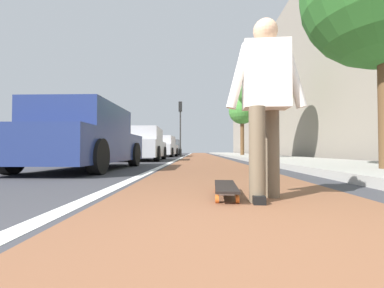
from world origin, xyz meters
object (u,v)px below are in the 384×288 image
Objects in this scene: street_tree_mid at (265,84)px; street_tree_far at (242,112)px; parked_car_end at (171,148)px; traffic_light at (180,119)px; skater_person at (265,96)px; skateboard at (226,187)px; parked_car_near at (85,139)px; parked_car_mid at (143,145)px; parked_car_far at (162,147)px.

street_tree_mid is 1.18× the size of street_tree_far.
traffic_light is at bearing -162.49° from parked_car_end.
skater_person is 16.95m from street_tree_far.
skateboard is 4.66m from parked_car_near.
skateboard is 17.00m from street_tree_far.
parked_car_end is at bearing -0.05° from parked_car_mid.
traffic_light reaches higher than parked_car_mid.
parked_car_end is 1.01× the size of street_tree_far.
traffic_light is at bearing -4.66° from parked_car_near.
traffic_light is (18.95, 1.66, 2.99)m from skateboard.
skater_person is 16.82m from parked_car_far.
skater_person is at bearing -169.19° from parked_car_far.
skateboard is 0.20× the size of street_tree_far.
parked_car_end is at bearing -0.19° from parked_car_far.
parked_car_far reaches higher than parked_car_end.
street_tree_mid is at bearing -137.72° from parked_car_far.
parked_car_end is 0.85× the size of street_tree_mid.
parked_car_mid is 1.01× the size of parked_car_far.
parked_car_near is 5.96m from parked_car_mid.
parked_car_end is 14.08m from street_tree_mid.
street_tree_far reaches higher than parked_car_mid.
parked_car_near is (3.58, 2.92, 0.63)m from skateboard.
traffic_light is (2.58, -1.15, 2.36)m from parked_car_far.
parked_car_end is (12.99, -0.01, 0.00)m from parked_car_mid.
traffic_light is at bearing 6.00° from skater_person.
street_tree_far is at bearing -0.00° from street_tree_mid.
parked_car_mid is 9.35m from street_tree_far.
street_tree_far reaches higher than parked_car_end.
parked_car_end is at bearing 7.87° from skater_person.
traffic_light is (15.37, -1.25, 2.36)m from parked_car_near.
skateboard is at bearing 66.70° from skater_person.
skater_person is at bearing 165.45° from street_tree_mid.
street_tree_mid is at bearing -152.58° from traffic_light.
street_tree_mid reaches higher than skater_person.
parked_car_near is at bearing 137.47° from street_tree_mid.
street_tree_mid reaches higher than street_tree_far.
parked_car_mid is 0.91× the size of street_tree_mid.
skater_person is at bearing -174.00° from traffic_light.
street_tree_far is at bearing -10.29° from skateboard.
skater_person is at bearing -113.30° from skateboard.
parked_car_far is 9.08m from street_tree_mid.
parked_car_mid is 12.99m from parked_car_end.
traffic_light is 1.04× the size of street_tree_far.
traffic_light is at bearing -23.92° from parked_car_far.
street_tree_mid reaches higher than parked_car_near.
skater_person is at bearing -138.80° from parked_car_near.
parked_car_mid is 1.03× the size of traffic_light.
street_tree_far is at bearing -118.54° from traffic_light.
skater_person is 0.38× the size of parked_car_end.
traffic_light is 10.09m from street_tree_mid.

